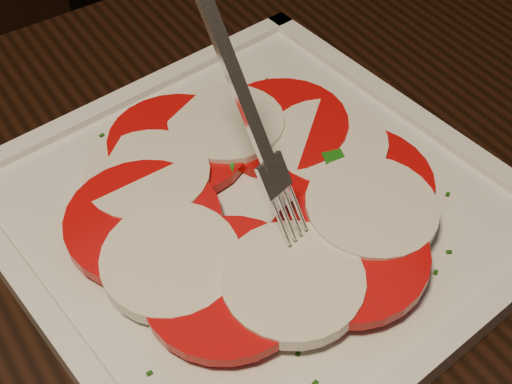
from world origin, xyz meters
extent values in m
cylinder|color=black|center=(0.83, 0.22, 0.35)|extent=(0.06, 0.06, 0.71)
cylinder|color=black|center=(0.48, 0.34, 0.21)|extent=(0.04, 0.04, 0.41)
cylinder|color=black|center=(0.47, 0.70, 0.21)|extent=(0.04, 0.04, 0.41)
cube|color=silver|center=(0.36, -0.01, 0.76)|extent=(0.33, 0.33, 0.01)
cylinder|color=#BC0409|center=(0.43, -0.04, 0.77)|extent=(0.10, 0.10, 0.02)
cylinder|color=beige|center=(0.43, 0.00, 0.77)|extent=(0.08, 0.08, 0.01)
cylinder|color=#BC0409|center=(0.41, 0.04, 0.77)|extent=(0.10, 0.10, 0.02)
cylinder|color=beige|center=(0.38, 0.06, 0.77)|extent=(0.08, 0.08, 0.01)
cylinder|color=#BC0409|center=(0.34, 0.06, 0.77)|extent=(0.10, 0.10, 0.02)
cylinder|color=beige|center=(0.31, 0.04, 0.78)|extent=(0.08, 0.08, 0.01)
cylinder|color=#BC0409|center=(0.29, 0.01, 0.78)|extent=(0.10, 0.10, 0.01)
cylinder|color=beige|center=(0.28, -0.03, 0.78)|extent=(0.08, 0.08, 0.01)
cylinder|color=#BC0409|center=(0.30, -0.06, 0.78)|extent=(0.10, 0.10, 0.01)
cylinder|color=beige|center=(0.33, -0.08, 0.78)|extent=(0.08, 0.08, 0.01)
cylinder|color=#BC0409|center=(0.37, -0.09, 0.78)|extent=(0.10, 0.10, 0.01)
cylinder|color=beige|center=(0.41, -0.07, 0.78)|extent=(0.08, 0.08, 0.02)
cube|color=#14570F|center=(0.36, 0.06, 0.78)|extent=(0.03, 0.04, 0.00)
cube|color=#14570F|center=(0.30, -0.04, 0.78)|extent=(0.03, 0.03, 0.01)
cube|color=#14570F|center=(0.42, -0.03, 0.78)|extent=(0.02, 0.04, 0.00)
cube|color=#14570F|center=(0.32, 0.06, 0.78)|extent=(0.03, 0.02, 0.01)
cube|color=#14570F|center=(0.39, -0.06, 0.78)|extent=(0.03, 0.01, 0.00)
cube|color=#14570F|center=(0.39, -0.09, 0.78)|extent=(0.04, 0.02, 0.01)
cube|color=#14570F|center=(0.37, 0.03, 0.78)|extent=(0.04, 0.04, 0.00)
cube|color=#123D0B|center=(0.41, -0.09, 0.77)|extent=(0.00, 0.00, 0.00)
cube|color=#123D0B|center=(0.34, 0.10, 0.77)|extent=(0.00, 0.00, 0.00)
cube|color=#123D0B|center=(0.33, 0.09, 0.77)|extent=(0.00, 0.00, 0.00)
cube|color=#123D0B|center=(0.41, 0.09, 0.77)|extent=(0.00, 0.00, 0.00)
cube|color=#123D0B|center=(0.43, -0.11, 0.77)|extent=(0.00, 0.00, 0.00)
cube|color=#123D0B|center=(0.30, -0.10, 0.77)|extent=(0.00, 0.00, 0.00)
cube|color=#123D0B|center=(0.47, -0.08, 0.77)|extent=(0.00, 0.00, 0.00)
cube|color=#123D0B|center=(0.35, 0.09, 0.77)|extent=(0.00, 0.00, 0.00)
cube|color=#123D0B|center=(0.30, 0.09, 0.77)|extent=(0.00, 0.00, 0.00)
cube|color=#123D0B|center=(0.47, -0.01, 0.77)|extent=(0.00, 0.00, 0.00)
cube|color=#123D0B|center=(0.31, -0.14, 0.77)|extent=(0.00, 0.00, 0.00)
cube|color=#123D0B|center=(0.46, 0.05, 0.77)|extent=(0.00, 0.00, 0.00)
cube|color=#123D0B|center=(0.28, -0.08, 0.77)|extent=(0.00, 0.00, 0.00)
cube|color=#123D0B|center=(0.45, 0.03, 0.77)|extent=(0.00, 0.00, 0.00)
cube|color=#123D0B|center=(0.34, 0.10, 0.77)|extent=(0.00, 0.00, 0.00)
cube|color=#123D0B|center=(0.24, -0.08, 0.77)|extent=(0.00, 0.00, 0.00)
cube|color=#123D0B|center=(0.45, -0.06, 0.77)|extent=(0.00, 0.00, 0.00)
cube|color=#123D0B|center=(0.36, 0.08, 0.77)|extent=(0.00, 0.00, 0.00)
cube|color=#123D0B|center=(0.42, -0.12, 0.77)|extent=(0.00, 0.00, 0.00)
cube|color=#123D0B|center=(0.31, -0.12, 0.77)|extent=(0.00, 0.00, 0.00)
cube|color=#123D0B|center=(0.25, 0.02, 0.77)|extent=(0.00, 0.00, 0.00)
cube|color=#123D0B|center=(0.41, 0.06, 0.77)|extent=(0.00, 0.00, 0.00)
cube|color=#123D0B|center=(0.44, -0.09, 0.77)|extent=(0.00, 0.00, 0.00)
cube|color=#123D0B|center=(0.40, 0.09, 0.77)|extent=(0.00, 0.00, 0.00)
cube|color=#123D0B|center=(0.48, -0.04, 0.77)|extent=(0.00, 0.00, 0.00)
cube|color=#123D0B|center=(0.44, 0.09, 0.77)|extent=(0.00, 0.00, 0.00)
cube|color=#123D0B|center=(0.45, 0.02, 0.77)|extent=(0.00, 0.00, 0.00)
cube|color=#123D0B|center=(0.31, 0.11, 0.77)|extent=(0.00, 0.00, 0.00)
cube|color=#123D0B|center=(0.30, 0.09, 0.77)|extent=(0.00, 0.00, 0.00)
cube|color=#123D0B|center=(0.42, 0.09, 0.77)|extent=(0.00, 0.00, 0.00)
camera|label=1|loc=(0.18, -0.27, 1.12)|focal=50.00mm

